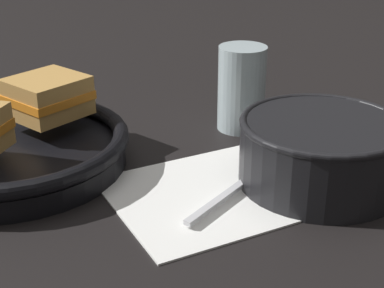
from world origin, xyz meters
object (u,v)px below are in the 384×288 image
sandwich_near_right (48,97)px  spoon (246,181)px  drinking_glass (242,88)px  soup_bowl (321,148)px  skillet (10,150)px

sandwich_near_right → spoon: bearing=-62.0°
drinking_glass → sandwich_near_right: bearing=157.3°
spoon → soup_bowl: bearing=-48.0°
spoon → sandwich_near_right: bearing=101.4°
soup_bowl → skillet: size_ratio=0.53×
skillet → drinking_glass: size_ratio=3.01×
sandwich_near_right → drinking_glass: (0.22, -0.09, -0.01)m
soup_bowl → skillet: bearing=135.7°
drinking_glass → spoon: bearing=-129.7°
skillet → sandwich_near_right: bearing=20.2°
soup_bowl → spoon: bearing=148.6°
sandwich_near_right → drinking_glass: 0.24m
soup_bowl → sandwich_near_right: bearing=125.2°
skillet → drinking_glass: bearing=-14.1°
skillet → spoon: bearing=-48.1°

